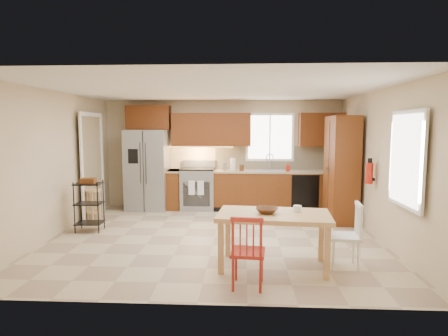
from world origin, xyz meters
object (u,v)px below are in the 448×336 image
at_px(soap_bottle, 288,167).
at_px(bar_stool, 94,205).
at_px(range_stove, 198,189).
at_px(dining_table, 273,241).
at_px(pantry, 341,169).
at_px(chair_white, 344,235).
at_px(table_bowl, 267,214).
at_px(chair_red, 248,251).
at_px(utility_cart, 89,206).
at_px(table_jar, 297,210).
at_px(refrigerator, 148,170).
at_px(fire_extinguisher, 369,173).

bearing_deg(soap_bottle, bar_stool, -163.60).
distance_m(range_stove, dining_table, 3.83).
relative_size(range_stove, pantry, 0.44).
height_order(chair_white, bar_stool, chair_white).
height_order(range_stove, table_bowl, range_stove).
height_order(range_stove, bar_stool, range_stove).
height_order(range_stove, chair_white, range_stove).
height_order(range_stove, dining_table, range_stove).
xyz_separation_m(chair_red, utility_cart, (-2.84, 2.24, 0.02)).
relative_size(soap_bottle, utility_cart, 0.21).
bearing_deg(table_jar, bar_stool, 149.47).
bearing_deg(soap_bottle, chair_white, -83.87).
xyz_separation_m(table_bowl, table_jar, (0.42, 0.09, 0.03)).
distance_m(pantry, table_jar, 2.76).
relative_size(refrigerator, fire_extinguisher, 5.06).
height_order(soap_bottle, pantry, pantry).
bearing_deg(refrigerator, fire_extinguisher, -24.52).
bearing_deg(dining_table, range_stove, 117.62).
bearing_deg(pantry, dining_table, -120.95).
bearing_deg(table_bowl, utility_cart, 152.83).
relative_size(dining_table, utility_cart, 1.61).
height_order(pantry, table_jar, pantry).
distance_m(soap_bottle, table_bowl, 3.53).
distance_m(dining_table, table_bowl, 0.38).
bearing_deg(chair_red, chair_white, 33.72).
bearing_deg(range_stove, dining_table, -67.80).
bearing_deg(pantry, table_bowl, -122.45).
relative_size(pantry, bar_stool, 3.22).
height_order(table_bowl, table_jar, table_jar).
relative_size(range_stove, utility_cart, 1.00).
bearing_deg(utility_cart, soap_bottle, 23.16).
xyz_separation_m(chair_white, table_jar, (-0.63, 0.04, 0.32)).
xyz_separation_m(dining_table, chair_red, (-0.35, -0.65, 0.07)).
bearing_deg(fire_extinguisher, dining_table, -138.98).
xyz_separation_m(dining_table, bar_stool, (-3.40, 2.29, -0.04)).
height_order(refrigerator, utility_cart, refrigerator).
relative_size(pantry, table_bowl, 6.99).
bearing_deg(chair_white, bar_stool, 68.18).
bearing_deg(range_stove, chair_red, -75.35).
height_order(soap_bottle, table_jar, soap_bottle).
relative_size(fire_extinguisher, chair_white, 0.41).
bearing_deg(range_stove, table_jar, -62.84).
distance_m(refrigerator, utility_cart, 2.03).
bearing_deg(chair_red, refrigerator, 123.94).
xyz_separation_m(fire_extinguisher, table_bowl, (-1.83, -1.51, -0.37)).
distance_m(pantry, bar_stool, 4.99).
height_order(soap_bottle, utility_cart, soap_bottle).
bearing_deg(dining_table, table_jar, 21.36).
relative_size(dining_table, bar_stool, 2.27).
distance_m(chair_red, utility_cart, 3.62).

